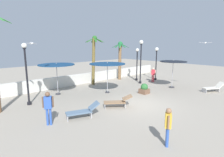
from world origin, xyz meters
TOP-DOWN VIEW (x-y plane):
  - ground_plane at (0.00, 0.00)m, footprint 56.00×56.00m
  - boundary_wall at (0.00, 8.29)m, footprint 25.20×0.30m
  - patio_umbrella_0 at (6.01, 1.02)m, footprint 2.41×2.41m
  - patio_umbrella_1 at (-3.04, 6.17)m, footprint 2.86×2.86m
  - patio_umbrella_2 at (0.30, 3.80)m, footprint 2.97×2.97m
  - palm_tree_0 at (5.29, 7.28)m, footprint 2.02×2.02m
  - palm_tree_2 at (1.48, 7.20)m, footprint 2.06×1.96m
  - lamp_post_0 at (6.30, 5.57)m, footprint 0.38×0.38m
  - lamp_post_1 at (-5.67, 5.12)m, footprint 0.34×0.34m
  - lamp_post_2 at (8.15, 4.27)m, footprint 0.42×0.42m
  - lamp_post_3 at (5.32, 4.28)m, footprint 0.42×0.42m
  - lounge_chair_0 at (-4.20, 0.75)m, footprint 1.95×1.15m
  - lounge_chair_1 at (-1.57, 0.62)m, footprint 1.80×1.55m
  - lounge_chair_2 at (7.21, -2.21)m, footprint 1.91×1.41m
  - guest_0 at (-3.30, -3.96)m, footprint 0.48×0.40m
  - guest_1 at (-6.00, 1.14)m, footprint 0.48×0.40m
  - guest_2 at (6.97, 3.82)m, footprint 0.41×0.46m
  - seagull_1 at (6.95, -1.31)m, footprint 0.38×1.03m
  - seagull_2 at (-4.91, 6.03)m, footprint 1.02×0.62m
  - planter at (2.41, 1.53)m, footprint 0.70×0.70m

SIDE VIEW (x-z plane):
  - ground_plane at x=0.00m, z-range 0.00..0.00m
  - planter at x=2.41m, z-range -0.04..0.81m
  - lounge_chair_2 at x=7.21m, z-range -0.03..0.81m
  - lounge_chair_0 at x=-4.20m, z-range -0.02..0.81m
  - lounge_chair_1 at x=-1.57m, z-range 0.00..0.81m
  - boundary_wall at x=0.00m, z-range 0.00..1.05m
  - guest_2 at x=6.97m, z-range 0.16..1.71m
  - guest_0 at x=-3.30m, z-range 0.17..1.78m
  - guest_1 at x=-6.00m, z-range 0.19..1.95m
  - lamp_post_0 at x=6.30m, z-range 0.48..4.11m
  - patio_umbrella_0 at x=6.01m, z-range 1.01..3.67m
  - patio_umbrella_1 at x=-3.04m, z-range 1.08..3.69m
  - lamp_post_1 at x=-5.67m, z-range 0.33..4.48m
  - patio_umbrella_2 at x=0.30m, z-range 1.12..3.71m
  - lamp_post_2 at x=8.15m, z-range 0.63..4.36m
  - palm_tree_0 at x=5.29m, z-range 0.56..4.95m
  - lamp_post_3 at x=5.32m, z-range 0.71..5.20m
  - palm_tree_2 at x=1.48m, z-range 0.57..5.49m
  - seagull_2 at x=-4.91m, z-range 4.06..4.21m
  - seagull_1 at x=6.95m, z-range 4.13..4.27m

